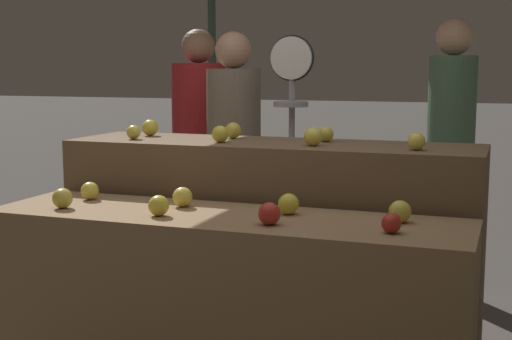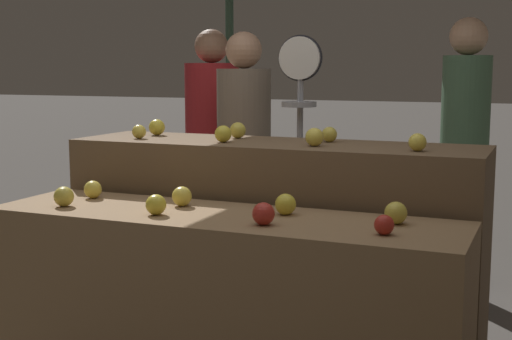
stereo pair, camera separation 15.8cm
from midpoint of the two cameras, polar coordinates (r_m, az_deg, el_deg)
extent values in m
cylinder|color=#33513D|center=(6.22, -1.38, 6.63)|extent=(0.07, 0.07, 2.68)
cube|color=olive|center=(3.09, -1.23, -11.78)|extent=(2.03, 0.55, 0.90)
cube|color=brown|center=(3.58, 2.70, -6.91)|extent=(2.03, 0.55, 1.14)
sphere|color=gold|center=(3.22, -13.77, -2.08)|extent=(0.09, 0.09, 0.09)
sphere|color=gold|center=(2.97, -6.50, -2.78)|extent=(0.09, 0.09, 0.09)
sphere|color=#B72D23|center=(2.76, 2.24, -3.53)|extent=(0.09, 0.09, 0.09)
sphere|color=#AD281E|center=(2.66, 11.90, -4.32)|extent=(0.07, 0.07, 0.07)
sphere|color=yellow|center=(3.40, -11.63, -1.54)|extent=(0.08, 0.08, 0.08)
sphere|color=yellow|center=(3.15, -4.52, -2.12)|extent=(0.09, 0.09, 0.09)
sphere|color=gold|center=(2.96, 3.91, -2.76)|extent=(0.09, 0.09, 0.09)
sphere|color=gold|center=(2.85, 12.70, -3.38)|extent=(0.09, 0.09, 0.09)
sphere|color=yellow|center=(3.69, -8.13, 3.05)|extent=(0.07, 0.07, 0.07)
sphere|color=gold|center=(3.47, -1.34, 2.90)|extent=(0.08, 0.08, 0.08)
sphere|color=yellow|center=(3.31, 6.07, 2.63)|extent=(0.09, 0.09, 0.09)
sphere|color=yellow|center=(3.19, 14.19, 2.16)|extent=(0.08, 0.08, 0.08)
sphere|color=gold|center=(3.86, -6.78, 3.41)|extent=(0.09, 0.09, 0.09)
sphere|color=gold|center=(3.67, -0.23, 3.19)|extent=(0.08, 0.08, 0.08)
sphere|color=gold|center=(3.50, 7.18, 2.84)|extent=(0.08, 0.08, 0.08)
cylinder|color=#99999E|center=(4.18, 4.58, -1.67)|extent=(0.04, 0.04, 1.58)
cylinder|color=black|center=(4.11, 4.68, 8.92)|extent=(0.26, 0.01, 0.26)
cylinder|color=silver|center=(4.10, 4.61, 8.92)|extent=(0.24, 0.02, 0.24)
cylinder|color=#99999E|center=(4.10, 4.58, 6.25)|extent=(0.01, 0.01, 0.14)
cylinder|color=#99999E|center=(4.10, 4.57, 5.27)|extent=(0.20, 0.20, 0.03)
cube|color=#2D2D38|center=(4.57, 0.04, -5.79)|extent=(0.28, 0.20, 0.80)
cylinder|color=#756656|center=(4.45, 0.04, 3.62)|extent=(0.40, 0.40, 0.70)
sphere|color=tan|center=(4.44, 0.04, 9.57)|extent=(0.23, 0.23, 0.23)
cube|color=#2D2D38|center=(4.90, 16.94, -4.93)|extent=(0.26, 0.21, 0.85)
cylinder|color=#476B4C|center=(4.79, 17.33, 4.33)|extent=(0.40, 0.40, 0.74)
sphere|color=tan|center=(4.78, 17.58, 10.16)|extent=(0.24, 0.24, 0.24)
cube|color=#2D2D38|center=(5.10, -2.58, -4.21)|extent=(0.30, 0.21, 0.82)
cylinder|color=maroon|center=(4.99, -2.64, 4.43)|extent=(0.43, 0.43, 0.71)
sphere|color=#936B51|center=(4.99, -2.67, 9.87)|extent=(0.23, 0.23, 0.23)
cube|color=olive|center=(4.18, -17.62, -10.06)|extent=(0.45, 0.45, 0.45)
camera|label=1|loc=(0.08, -88.58, 0.20)|focal=50.00mm
camera|label=2|loc=(0.08, 91.42, -0.20)|focal=50.00mm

